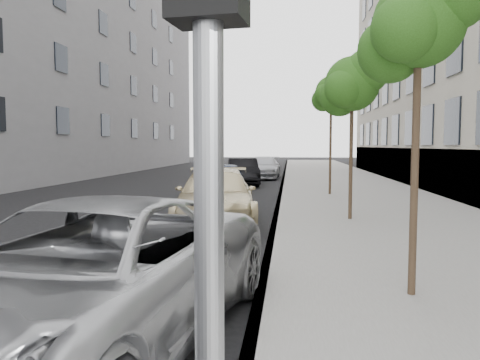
% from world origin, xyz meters
% --- Properties ---
extents(ground, '(160.00, 160.00, 0.00)m').
position_xyz_m(ground, '(0.00, 0.00, 0.00)').
color(ground, black).
rests_on(ground, ground).
extents(sidewalk, '(6.40, 72.00, 0.14)m').
position_xyz_m(sidewalk, '(4.30, 24.00, 0.07)').
color(sidewalk, gray).
rests_on(sidewalk, ground).
extents(curb, '(0.15, 72.00, 0.14)m').
position_xyz_m(curb, '(1.18, 24.00, 0.07)').
color(curb, '#9E9B93').
rests_on(curb, ground).
extents(tree_near, '(1.56, 1.36, 4.34)m').
position_xyz_m(tree_near, '(3.23, 1.50, 3.71)').
color(tree_near, '#38281C').
rests_on(tree_near, sidewalk).
extents(tree_mid, '(1.78, 1.58, 4.51)m').
position_xyz_m(tree_mid, '(3.23, 8.00, 3.77)').
color(tree_mid, '#38281C').
rests_on(tree_mid, sidewalk).
extents(tree_far, '(1.63, 1.43, 4.96)m').
position_xyz_m(tree_far, '(3.23, 14.50, 4.29)').
color(tree_far, '#38281C').
rests_on(tree_far, sidewalk).
extents(signal_pole, '(0.26, 0.21, 2.92)m').
position_xyz_m(signal_pole, '(1.30, -3.34, 1.98)').
color(signal_pole, '#939699').
rests_on(signal_pole, sidewalk).
extents(minivan, '(3.49, 5.97, 1.56)m').
position_xyz_m(minivan, '(-0.51, -0.31, 0.78)').
color(minivan, '#9D9FA2').
rests_on(minivan, ground).
extents(suv, '(2.71, 5.35, 1.49)m').
position_xyz_m(suv, '(-0.41, 7.54, 0.74)').
color(suv, beige).
rests_on(suv, ground).
extents(sedan_blue, '(1.83, 4.25, 1.43)m').
position_xyz_m(sedan_blue, '(-1.24, 14.50, 0.71)').
color(sedan_blue, '#0F1B34').
rests_on(sedan_blue, ground).
extents(sedan_black, '(2.25, 4.57, 1.44)m').
position_xyz_m(sedan_black, '(-0.96, 20.15, 0.72)').
color(sedan_black, black).
rests_on(sedan_black, ground).
extents(sedan_rear, '(2.15, 4.92, 1.41)m').
position_xyz_m(sedan_rear, '(-0.11, 25.36, 0.70)').
color(sedan_rear, '#A8AAB1').
rests_on(sedan_rear, ground).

